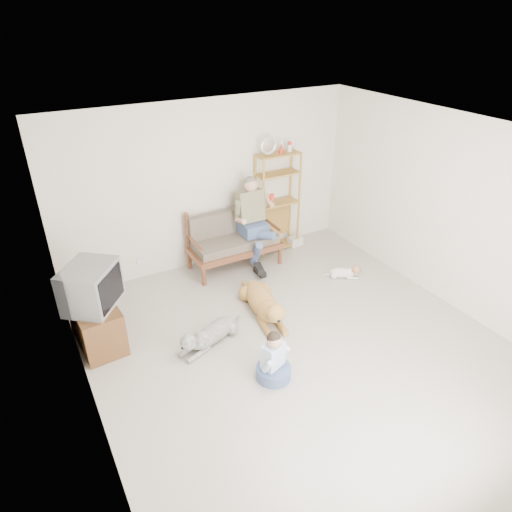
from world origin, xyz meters
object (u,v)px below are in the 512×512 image
tv_stand (96,325)px  golden_retriever (264,304)px  etagere (277,202)px  loveseat (233,239)px

tv_stand → golden_retriever: tv_stand is taller
etagere → golden_retriever: bearing=-126.2°
etagere → tv_stand: size_ratio=2.20×
etagere → golden_retriever: 2.18m
tv_stand → golden_retriever: 2.26m
loveseat → golden_retriever: loveseat is taller
loveseat → tv_stand: 2.66m
loveseat → etagere: (0.95, 0.16, 0.42)m
etagere → loveseat: bearing=-170.7°
etagere → tv_stand: (-3.41, -1.15, -0.60)m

